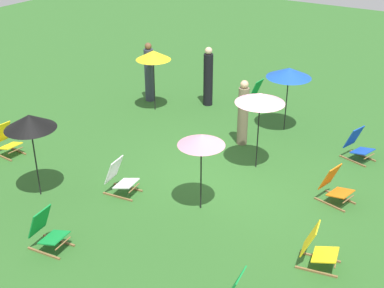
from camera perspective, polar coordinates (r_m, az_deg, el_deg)
ground_plane at (r=12.47m, az=4.68°, el=-3.38°), size 40.00×40.00×0.00m
deckchair_0 at (r=14.04m, az=-19.81°, el=0.34°), size 0.52×0.79×0.83m
deckchair_1 at (r=11.67m, az=-7.94°, el=-3.74°), size 0.56×0.81×0.83m
deckchair_3 at (r=11.68m, az=15.44°, el=-4.51°), size 0.64×0.85×0.83m
deckchair_4 at (r=9.77m, az=13.62°, el=-11.10°), size 0.61×0.83×0.83m
deckchair_5 at (r=13.63m, az=17.78°, el=-0.14°), size 0.68×0.87×0.83m
deckchair_6 at (r=10.29m, az=-15.68°, el=-9.22°), size 0.55×0.81×0.83m
deckchair_8 at (r=16.28m, az=7.52°, el=5.39°), size 0.51×0.78×0.83m
umbrella_0 at (r=15.46m, az=-4.28°, el=9.72°), size 1.04×1.04×1.87m
umbrella_1 at (r=11.35m, az=-17.44°, el=2.34°), size 1.10×1.10×1.95m
umbrella_2 at (r=14.27m, az=10.63°, el=7.72°), size 1.23×1.23×1.83m
umbrella_3 at (r=10.41m, az=1.03°, el=0.44°), size 0.98×0.98×1.75m
umbrella_4 at (r=12.08m, az=7.51°, el=5.02°), size 1.17×1.17×1.94m
person_0 at (r=13.61m, az=5.64°, el=3.31°), size 0.35×0.35×1.78m
person_1 at (r=16.07m, az=1.79°, el=7.31°), size 0.30×0.30×1.85m
person_2 at (r=16.47m, az=-4.73°, el=7.75°), size 0.41×0.41×1.88m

